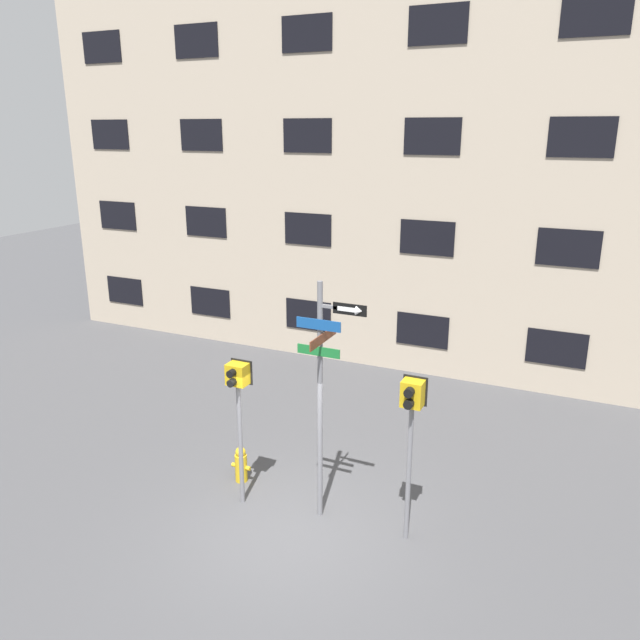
# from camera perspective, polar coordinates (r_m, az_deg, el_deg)

# --- Properties ---
(ground_plane) EXTENTS (60.00, 60.00, 0.00)m
(ground_plane) POSITION_cam_1_polar(r_m,az_deg,el_deg) (11.03, -2.80, -18.99)
(ground_plane) COLOR #424244
(building_facade) EXTENTS (24.00, 0.63, 12.61)m
(building_facade) POSITION_cam_1_polar(r_m,az_deg,el_deg) (16.57, 10.52, 16.20)
(building_facade) COLOR tan
(building_facade) RESTS_ON ground_plane
(street_sign_pole) EXTENTS (1.18, 0.99, 4.22)m
(street_sign_pole) POSITION_cam_1_polar(r_m,az_deg,el_deg) (10.25, 0.30, -5.80)
(street_sign_pole) COLOR slate
(street_sign_pole) RESTS_ON ground_plane
(pedestrian_signal_left) EXTENTS (0.41, 0.40, 2.71)m
(pedestrian_signal_left) POSITION_cam_1_polar(r_m,az_deg,el_deg) (10.87, -7.49, -6.65)
(pedestrian_signal_left) COLOR slate
(pedestrian_signal_left) RESTS_ON ground_plane
(pedestrian_signal_right) EXTENTS (0.39, 0.40, 2.83)m
(pedestrian_signal_right) POSITION_cam_1_polar(r_m,az_deg,el_deg) (9.89, 8.35, -8.56)
(pedestrian_signal_right) COLOR slate
(pedestrian_signal_right) RESTS_ON ground_plane
(fire_hydrant) EXTENTS (0.39, 0.23, 0.71)m
(fire_hydrant) POSITION_cam_1_polar(r_m,az_deg,el_deg) (12.32, -7.24, -12.99)
(fire_hydrant) COLOR gold
(fire_hydrant) RESTS_ON ground_plane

